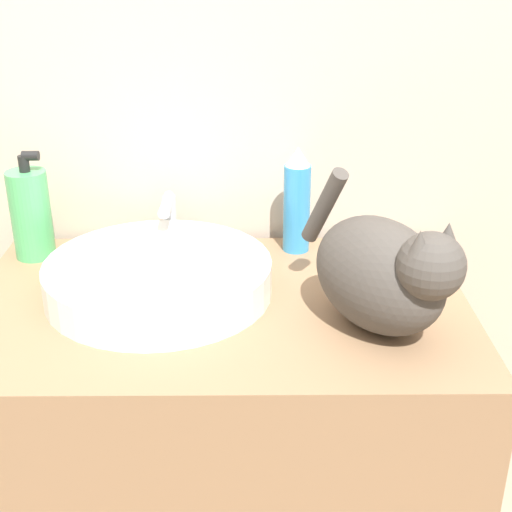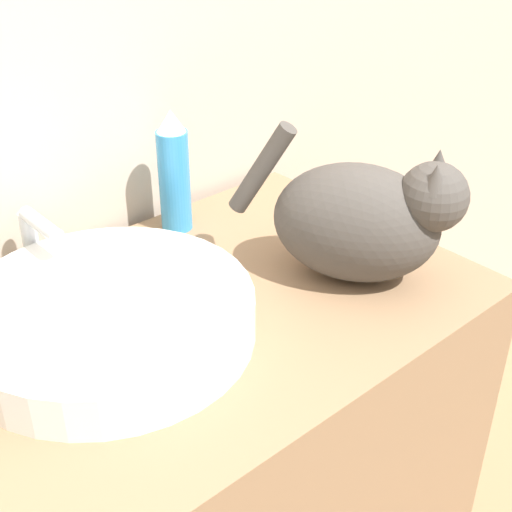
# 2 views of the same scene
# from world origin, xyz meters

# --- Properties ---
(sink_basin) EXTENTS (0.39, 0.39, 0.06)m
(sink_basin) POSITION_xyz_m (-0.10, 0.30, 0.89)
(sink_basin) COLOR white
(sink_basin) RESTS_ON vanity_cabinet
(faucet) EXTENTS (0.15, 0.11, 0.11)m
(faucet) POSITION_xyz_m (-0.10, 0.50, 0.91)
(faucet) COLOR silver
(faucet) RESTS_ON vanity_cabinet
(cat) EXTENTS (0.26, 0.33, 0.23)m
(cat) POSITION_xyz_m (0.26, 0.18, 0.96)
(cat) COLOR #47423D
(cat) RESTS_ON vanity_cabinet
(spray_bottle) EXTENTS (0.05, 0.05, 0.21)m
(spray_bottle) POSITION_xyz_m (0.14, 0.49, 0.96)
(spray_bottle) COLOR #338CCC
(spray_bottle) RESTS_ON vanity_cabinet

